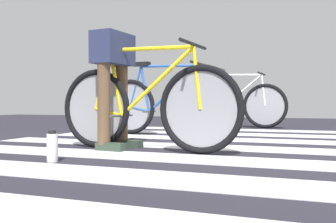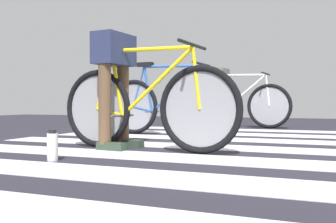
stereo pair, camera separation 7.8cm
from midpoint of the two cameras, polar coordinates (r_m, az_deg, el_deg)
ground at (r=3.71m, az=13.51°, el=-5.25°), size 18.00×14.00×0.02m
crosswalk_markings at (r=3.48m, az=12.61°, el=-5.46°), size 5.38×5.02×0.00m
bicycle_1_of_3 at (r=3.26m, az=-2.94°, el=0.86°), size 1.73×0.52×0.93m
cyclist_1_of_3 at (r=3.44m, az=-7.44°, el=5.54°), size 0.35×0.43×1.03m
bicycle_2_of_3 at (r=4.76m, az=0.41°, el=1.01°), size 1.73×0.52×0.93m
bicycle_3_of_3 at (r=6.40m, az=10.78°, el=1.07°), size 1.73×0.52×0.93m
cyclist_3_of_3 at (r=6.49m, az=8.15°, el=3.33°), size 0.35×0.43×0.99m
water_bottle at (r=2.79m, az=-16.30°, el=-5.06°), size 0.07×0.07×0.22m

